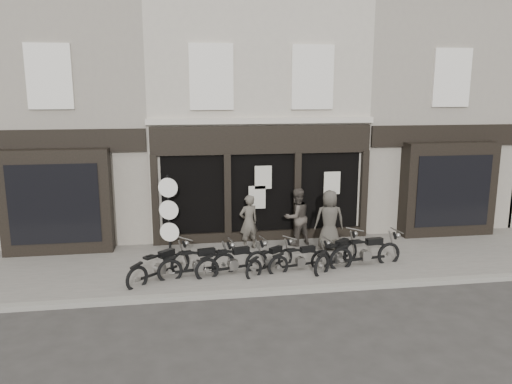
{
  "coord_description": "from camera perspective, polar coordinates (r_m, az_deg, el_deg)",
  "views": [
    {
      "loc": [
        -2.62,
        -12.78,
        5.07
      ],
      "look_at": [
        -0.42,
        1.6,
        2.03
      ],
      "focal_mm": 35.0,
      "sensor_mm": 36.0,
      "label": 1
    }
  ],
  "objects": [
    {
      "name": "man_centre",
      "position": [
        15.94,
        4.67,
        -2.86
      ],
      "size": [
        1.1,
        0.99,
        1.85
      ],
      "primitive_type": "imported",
      "rotation": [
        0.0,
        0.0,
        3.53
      ],
      "color": "#423B35",
      "rests_on": "pavement"
    },
    {
      "name": "motorcycle_1",
      "position": [
        13.58,
        -6.62,
        -8.34
      ],
      "size": [
        2.13,
        0.74,
        1.03
      ],
      "rotation": [
        0.0,
        0.0,
        0.2
      ],
      "color": "black",
      "rests_on": "ground"
    },
    {
      "name": "motorcycle_2",
      "position": [
        13.66,
        -2.63,
        -8.19
      ],
      "size": [
        2.06,
        0.86,
        1.01
      ],
      "rotation": [
        0.0,
        0.0,
        0.27
      ],
      "color": "black",
      "rests_on": "ground"
    },
    {
      "name": "kerb",
      "position": [
        12.83,
        3.84,
        -11.17
      ],
      "size": [
        30.0,
        0.25,
        0.13
      ],
      "primitive_type": "cube",
      "color": "gray",
      "rests_on": "ground_plane"
    },
    {
      "name": "motorcycle_3",
      "position": [
        13.9,
        1.68,
        -8.01
      ],
      "size": [
        1.6,
        1.33,
        0.9
      ],
      "rotation": [
        0.0,
        0.0,
        0.65
      ],
      "color": "black",
      "rests_on": "ground"
    },
    {
      "name": "motorcycle_6",
      "position": [
        14.63,
        12.47,
        -6.99
      ],
      "size": [
        2.24,
        0.67,
        1.07
      ],
      "rotation": [
        0.0,
        0.0,
        0.15
      ],
      "color": "black",
      "rests_on": "ground"
    },
    {
      "name": "motorcycle_4",
      "position": [
        14.0,
        5.12,
        -7.87
      ],
      "size": [
        1.9,
        0.72,
        0.92
      ],
      "rotation": [
        0.0,
        0.0,
        0.23
      ],
      "color": "black",
      "rests_on": "ground"
    },
    {
      "name": "motorcycle_5",
      "position": [
        14.35,
        9.25,
        -7.31
      ],
      "size": [
        1.79,
        1.58,
        1.03
      ],
      "rotation": [
        0.0,
        0.0,
        0.7
      ],
      "color": "black",
      "rests_on": "ground"
    },
    {
      "name": "neighbour_right",
      "position": [
        20.74,
        17.13,
        8.45
      ],
      "size": [
        5.6,
        6.73,
        8.34
      ],
      "color": "gray",
      "rests_on": "ground"
    },
    {
      "name": "ground_plane",
      "position": [
        13.99,
        2.72,
        -9.45
      ],
      "size": [
        90.0,
        90.0,
        0.0
      ],
      "primitive_type": "plane",
      "color": "#2D2B28",
      "rests_on": "ground"
    },
    {
      "name": "advert_sign_post",
      "position": [
        15.59,
        -9.92,
        -2.71
      ],
      "size": [
        0.6,
        0.39,
        2.48
      ],
      "rotation": [
        0.0,
        0.0,
        -0.22
      ],
      "color": "black",
      "rests_on": "ground"
    },
    {
      "name": "neighbour_left",
      "position": [
        19.07,
        -20.18,
        8.0
      ],
      "size": [
        5.6,
        6.73,
        8.34
      ],
      "color": "gray",
      "rests_on": "ground"
    },
    {
      "name": "motorcycle_0",
      "position": [
        13.56,
        -10.89,
        -8.53
      ],
      "size": [
        1.74,
        1.6,
        1.02
      ],
      "rotation": [
        0.0,
        0.0,
        0.73
      ],
      "color": "black",
      "rests_on": "ground"
    },
    {
      "name": "pavement",
      "position": [
        14.8,
        2.03,
        -7.99
      ],
      "size": [
        30.0,
        4.2,
        0.12
      ],
      "primitive_type": "cube",
      "color": "#605B55",
      "rests_on": "ground_plane"
    },
    {
      "name": "man_left",
      "position": [
        15.55,
        -0.85,
        -3.44
      ],
      "size": [
        0.73,
        0.59,
        1.72
      ],
      "primitive_type": "imported",
      "rotation": [
        0.0,
        0.0,
        3.47
      ],
      "color": "#4F4941",
      "rests_on": "pavement"
    },
    {
      "name": "man_right",
      "position": [
        15.66,
        8.38,
        -3.17
      ],
      "size": [
        0.98,
        0.7,
        1.87
      ],
      "primitive_type": "imported",
      "rotation": [
        0.0,
        0.0,
        3.03
      ],
      "color": "#403C35",
      "rests_on": "pavement"
    },
    {
      "name": "central_building",
      "position": [
        18.93,
        -0.75,
        8.81
      ],
      "size": [
        7.3,
        6.22,
        8.34
      ],
      "color": "#B5AD9B",
      "rests_on": "ground"
    }
  ]
}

